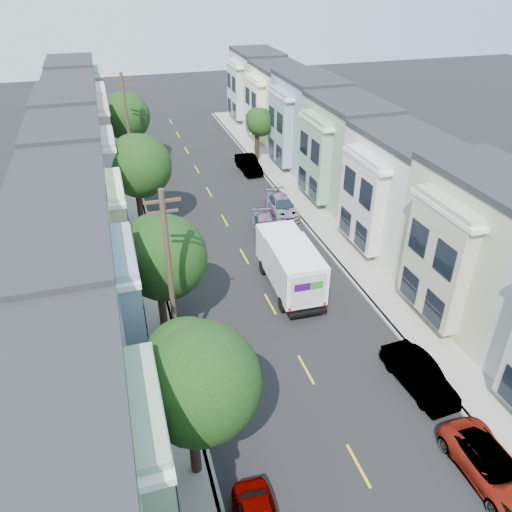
% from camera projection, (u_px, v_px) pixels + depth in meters
% --- Properties ---
extents(ground, '(160.00, 160.00, 0.00)m').
position_uv_depth(ground, '(306.00, 370.00, 26.04)').
color(ground, black).
rests_on(ground, ground).
extents(road_slab, '(12.00, 70.00, 0.02)m').
position_uv_depth(road_slab, '(234.00, 237.00, 38.36)').
color(road_slab, black).
rests_on(road_slab, ground).
extents(curb_left, '(0.30, 70.00, 0.15)m').
position_uv_depth(curb_left, '(155.00, 248.00, 36.83)').
color(curb_left, gray).
rests_on(curb_left, ground).
extents(curb_right, '(0.30, 70.00, 0.15)m').
position_uv_depth(curb_right, '(307.00, 226.00, 39.82)').
color(curb_right, gray).
rests_on(curb_right, ground).
extents(sidewalk_left, '(2.60, 70.00, 0.15)m').
position_uv_depth(sidewalk_left, '(137.00, 250.00, 36.51)').
color(sidewalk_left, gray).
rests_on(sidewalk_left, ground).
extents(sidewalk_right, '(2.60, 70.00, 0.15)m').
position_uv_depth(sidewalk_right, '(322.00, 224.00, 40.14)').
color(sidewalk_right, gray).
rests_on(sidewalk_right, ground).
extents(centerline, '(0.12, 70.00, 0.01)m').
position_uv_depth(centerline, '(234.00, 237.00, 38.37)').
color(centerline, gold).
rests_on(centerline, ground).
extents(townhouse_row_left, '(5.00, 70.00, 8.50)m').
position_uv_depth(townhouse_row_left, '(83.00, 259.00, 35.61)').
color(townhouse_row_left, silver).
rests_on(townhouse_row_left, ground).
extents(townhouse_row_right, '(5.00, 70.00, 8.50)m').
position_uv_depth(townhouse_row_right, '(365.00, 219.00, 41.12)').
color(townhouse_row_right, silver).
rests_on(townhouse_row_right, ground).
extents(tree_b, '(4.70, 4.70, 7.35)m').
position_uv_depth(tree_b, '(197.00, 383.00, 18.42)').
color(tree_b, black).
rests_on(tree_b, ground).
extents(tree_c, '(4.70, 4.70, 7.08)m').
position_uv_depth(tree_c, '(162.00, 258.00, 26.63)').
color(tree_c, black).
rests_on(tree_c, ground).
extents(tree_d, '(4.70, 4.70, 7.72)m').
position_uv_depth(tree_d, '(139.00, 166.00, 36.54)').
color(tree_d, black).
rests_on(tree_d, ground).
extents(tree_e, '(4.70, 4.70, 7.56)m').
position_uv_depth(tree_e, '(125.00, 117.00, 48.58)').
color(tree_e, black).
rests_on(tree_e, ground).
extents(tree_far_r, '(2.87, 2.87, 5.49)m').
position_uv_depth(tree_far_r, '(260.00, 123.00, 50.90)').
color(tree_far_r, black).
rests_on(tree_far_r, ground).
extents(utility_pole_near, '(1.60, 0.26, 10.00)m').
position_uv_depth(utility_pole_near, '(171.00, 287.00, 23.48)').
color(utility_pole_near, '#42301E').
rests_on(utility_pole_near, ground).
extents(utility_pole_far, '(1.60, 0.26, 10.00)m').
position_uv_depth(utility_pole_far, '(128.00, 130.00, 44.84)').
color(utility_pole_far, '#42301E').
rests_on(utility_pole_far, ground).
extents(fedex_truck, '(2.65, 6.87, 3.30)m').
position_uv_depth(fedex_truck, '(290.00, 264.00, 31.58)').
color(fedex_truck, white).
rests_on(fedex_truck, ground).
extents(lead_sedan, '(2.51, 4.58, 1.30)m').
position_uv_depth(lead_sedan, '(265.00, 227.00, 38.41)').
color(lead_sedan, black).
rests_on(lead_sedan, ground).
extents(parked_left_c, '(1.71, 4.38, 1.42)m').
position_uv_depth(parked_left_c, '(206.00, 355.00, 25.98)').
color(parked_left_c, silver).
rests_on(parked_left_c, ground).
extents(parked_left_d, '(2.71, 5.38, 1.46)m').
position_uv_depth(parked_left_d, '(173.00, 250.00, 35.31)').
color(parked_left_d, '#5F1B0D').
rests_on(parked_left_d, ground).
extents(parked_right_a, '(2.27, 4.79, 1.32)m').
position_uv_depth(parked_right_a, '(492.00, 467.00, 20.31)').
color(parked_right_a, '#505253').
rests_on(parked_right_a, ground).
extents(parked_right_b, '(1.93, 4.62, 1.51)m').
position_uv_depth(parked_right_b, '(419.00, 375.00, 24.66)').
color(parked_right_b, white).
rests_on(parked_right_b, ground).
extents(parked_right_c, '(2.18, 4.79, 1.41)m').
position_uv_depth(parked_right_c, '(282.00, 206.00, 41.57)').
color(parked_right_c, black).
rests_on(parked_right_c, ground).
extents(parked_right_d, '(1.74, 4.65, 1.54)m').
position_uv_depth(parked_right_d, '(248.00, 164.00, 49.84)').
color(parked_right_d, black).
rests_on(parked_right_d, ground).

